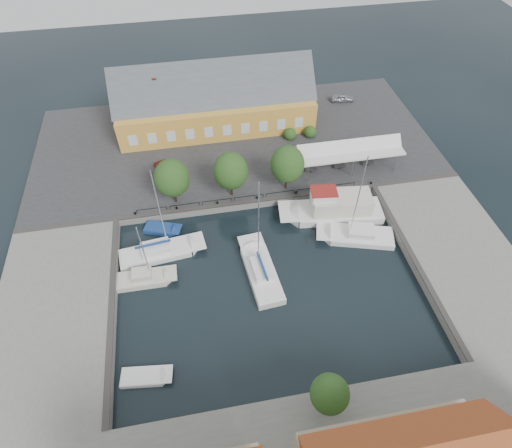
{
  "coord_description": "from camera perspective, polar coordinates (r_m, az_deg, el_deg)",
  "views": [
    {
      "loc": [
        -6.16,
        -27.22,
        38.38
      ],
      "look_at": [
        0.0,
        6.0,
        1.5
      ],
      "focal_mm": 30.0,
      "sensor_mm": 36.0,
      "label": 1
    }
  ],
  "objects": [
    {
      "name": "ground",
      "position": [
        47.45,
        1.33,
        -6.49
      ],
      "size": [
        140.0,
        140.0,
        0.0
      ],
      "primitive_type": "plane",
      "color": "black",
      "rests_on": "ground"
    },
    {
      "name": "west_boat_b",
      "position": [
        48.09,
        -14.48,
        -7.16
      ],
      "size": [
        6.52,
        2.31,
        9.1
      ],
      "color": "beige",
      "rests_on": "ground"
    },
    {
      "name": "quay_trees",
      "position": [
        51.74,
        -3.42,
        7.06
      ],
      "size": [
        18.2,
        4.2,
        6.3
      ],
      "color": "black",
      "rests_on": "north_quay"
    },
    {
      "name": "east_boat_a",
      "position": [
        51.76,
        13.28,
        -1.61
      ],
      "size": [
        9.45,
        5.43,
        12.74
      ],
      "color": "white",
      "rests_on": "ground"
    },
    {
      "name": "car_silver",
      "position": [
        72.66,
        11.42,
        16.17
      ],
      "size": [
        3.7,
        1.9,
        1.21
      ],
      "primitive_type": "imported",
      "rotation": [
        0.0,
        0.0,
        1.43
      ],
      "color": "#A6A8AE",
      "rests_on": "north_quay"
    },
    {
      "name": "east_quay",
      "position": [
        53.51,
        25.62,
        -3.77
      ],
      "size": [
        12.0,
        24.0,
        1.0
      ],
      "primitive_type": "cube",
      "color": "slate",
      "rests_on": "ground"
    },
    {
      "name": "west_boat_a",
      "position": [
        50.01,
        -12.61,
        -3.73
      ],
      "size": [
        10.04,
        3.89,
        12.8
      ],
      "color": "white",
      "rests_on": "ground"
    },
    {
      "name": "center_sailboat",
      "position": [
        47.06,
        0.65,
        -6.37
      ],
      "size": [
        3.71,
        9.91,
        13.21
      ],
      "color": "white",
      "rests_on": "ground"
    },
    {
      "name": "tent_canopy",
      "position": [
        57.88,
        12.36,
        9.47
      ],
      "size": [
        14.0,
        4.0,
        2.83
      ],
      "color": "white",
      "rests_on": "north_quay"
    },
    {
      "name": "north_quay",
      "position": [
        63.2,
        -2.86,
        10.62
      ],
      "size": [
        56.0,
        26.0,
        1.0
      ],
      "primitive_type": "cube",
      "color": "#2D2D30",
      "rests_on": "ground"
    },
    {
      "name": "launch_sw",
      "position": [
        42.71,
        -14.45,
        -19.19
      ],
      "size": [
        4.91,
        2.32,
        0.98
      ],
      "color": "white",
      "rests_on": "ground"
    },
    {
      "name": "quay_edge_fittings",
      "position": [
        49.52,
        0.29,
        -1.39
      ],
      "size": [
        56.0,
        24.72,
        0.4
      ],
      "color": "#383533",
      "rests_on": "north_quay"
    },
    {
      "name": "warehouse",
      "position": [
        65.22,
        -6.06,
        15.87
      ],
      "size": [
        28.56,
        14.0,
        9.55
      ],
      "color": "gold",
      "rests_on": "north_quay"
    },
    {
      "name": "trawler",
      "position": [
        53.24,
        10.47,
        1.95
      ],
      "size": [
        13.15,
        5.28,
        5.0
      ],
      "color": "white",
      "rests_on": "ground"
    },
    {
      "name": "launch_nw",
      "position": [
        52.54,
        -12.39,
        -0.72
      ],
      "size": [
        4.76,
        3.16,
        0.88
      ],
      "color": "navy",
      "rests_on": "ground"
    },
    {
      "name": "west_quay",
      "position": [
        48.18,
        -25.28,
        -11.29
      ],
      "size": [
        12.0,
        24.0,
        1.0
      ],
      "primitive_type": "cube",
      "color": "slate",
      "rests_on": "ground"
    },
    {
      "name": "car_red",
      "position": [
        57.47,
        -11.85,
        6.77
      ],
      "size": [
        3.26,
        4.95,
        1.54
      ],
      "primitive_type": "imported",
      "rotation": [
        0.0,
        0.0,
        0.38
      ],
      "color": "#501212",
      "rests_on": "north_quay"
    }
  ]
}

